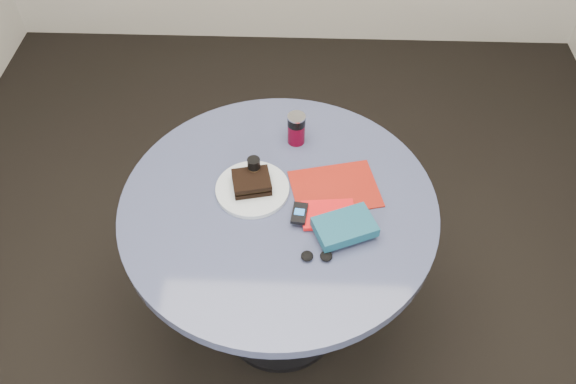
{
  "coord_description": "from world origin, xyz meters",
  "views": [
    {
      "loc": [
        0.07,
        -1.12,
        2.1
      ],
      "look_at": [
        0.03,
        0.0,
        0.8
      ],
      "focal_mm": 35.0,
      "sensor_mm": 36.0,
      "label": 1
    }
  ],
  "objects_px": {
    "mp3_player": "(299,213)",
    "red_book": "(328,214)",
    "magazine": "(335,189)",
    "novel": "(345,227)",
    "plate": "(252,189)",
    "headphones": "(317,256)",
    "soda_can": "(296,129)",
    "sandwich": "(252,182)",
    "pepper_grinder": "(254,170)",
    "table": "(279,233)"
  },
  "relations": [
    {
      "from": "table",
      "to": "plate",
      "type": "bearing_deg",
      "value": 152.12
    },
    {
      "from": "table",
      "to": "sandwich",
      "type": "relative_size",
      "value": 7.4
    },
    {
      "from": "novel",
      "to": "soda_can",
      "type": "bearing_deg",
      "value": 88.78
    },
    {
      "from": "magazine",
      "to": "red_book",
      "type": "relative_size",
      "value": 1.67
    },
    {
      "from": "table",
      "to": "sandwich",
      "type": "xyz_separation_m",
      "value": [
        -0.09,
        0.05,
        0.2
      ]
    },
    {
      "from": "table",
      "to": "novel",
      "type": "relative_size",
      "value": 5.74
    },
    {
      "from": "table",
      "to": "soda_can",
      "type": "xyz_separation_m",
      "value": [
        0.05,
        0.28,
        0.22
      ]
    },
    {
      "from": "novel",
      "to": "mp3_player",
      "type": "bearing_deg",
      "value": 135.23
    },
    {
      "from": "table",
      "to": "plate",
      "type": "xyz_separation_m",
      "value": [
        -0.08,
        0.04,
        0.17
      ]
    },
    {
      "from": "sandwich",
      "to": "mp3_player",
      "type": "relative_size",
      "value": 1.63
    },
    {
      "from": "soda_can",
      "to": "headphones",
      "type": "relative_size",
      "value": 1.24
    },
    {
      "from": "red_book",
      "to": "mp3_player",
      "type": "relative_size",
      "value": 1.95
    },
    {
      "from": "plate",
      "to": "pepper_grinder",
      "type": "xyz_separation_m",
      "value": [
        0.0,
        0.05,
        0.04
      ]
    },
    {
      "from": "red_book",
      "to": "novel",
      "type": "height_order",
      "value": "novel"
    },
    {
      "from": "table",
      "to": "mp3_player",
      "type": "height_order",
      "value": "mp3_player"
    },
    {
      "from": "soda_can",
      "to": "mp3_player",
      "type": "distance_m",
      "value": 0.34
    },
    {
      "from": "novel",
      "to": "plate",
      "type": "bearing_deg",
      "value": 128.02
    },
    {
      "from": "soda_can",
      "to": "mp3_player",
      "type": "height_order",
      "value": "soda_can"
    },
    {
      "from": "headphones",
      "to": "pepper_grinder",
      "type": "bearing_deg",
      "value": 124.03
    },
    {
      "from": "table",
      "to": "plate",
      "type": "distance_m",
      "value": 0.2
    },
    {
      "from": "novel",
      "to": "headphones",
      "type": "xyz_separation_m",
      "value": [
        -0.08,
        -0.09,
        -0.03
      ]
    },
    {
      "from": "magazine",
      "to": "mp3_player",
      "type": "distance_m",
      "value": 0.17
    },
    {
      "from": "novel",
      "to": "magazine",
      "type": "bearing_deg",
      "value": 75.0
    },
    {
      "from": "novel",
      "to": "red_book",
      "type": "bearing_deg",
      "value": 103.04
    },
    {
      "from": "plate",
      "to": "mp3_player",
      "type": "xyz_separation_m",
      "value": [
        0.15,
        -0.11,
        0.02
      ]
    },
    {
      "from": "mp3_player",
      "to": "table",
      "type": "bearing_deg",
      "value": 137.29
    },
    {
      "from": "magazine",
      "to": "red_book",
      "type": "bearing_deg",
      "value": -114.41
    },
    {
      "from": "red_book",
      "to": "novel",
      "type": "bearing_deg",
      "value": -59.83
    },
    {
      "from": "mp3_player",
      "to": "headphones",
      "type": "relative_size",
      "value": 0.9
    },
    {
      "from": "sandwich",
      "to": "pepper_grinder",
      "type": "height_order",
      "value": "pepper_grinder"
    },
    {
      "from": "soda_can",
      "to": "mp3_player",
      "type": "bearing_deg",
      "value": -86.85
    },
    {
      "from": "plate",
      "to": "soda_can",
      "type": "distance_m",
      "value": 0.27
    },
    {
      "from": "pepper_grinder",
      "to": "red_book",
      "type": "distance_m",
      "value": 0.28
    },
    {
      "from": "plate",
      "to": "headphones",
      "type": "bearing_deg",
      "value": -50.79
    },
    {
      "from": "soda_can",
      "to": "red_book",
      "type": "distance_m",
      "value": 0.35
    },
    {
      "from": "red_book",
      "to": "table",
      "type": "bearing_deg",
      "value": 155.85
    },
    {
      "from": "table",
      "to": "red_book",
      "type": "height_order",
      "value": "red_book"
    },
    {
      "from": "table",
      "to": "mp3_player",
      "type": "relative_size",
      "value": 12.05
    },
    {
      "from": "headphones",
      "to": "mp3_player",
      "type": "bearing_deg",
      "value": 110.14
    },
    {
      "from": "plate",
      "to": "novel",
      "type": "height_order",
      "value": "novel"
    },
    {
      "from": "mp3_player",
      "to": "red_book",
      "type": "bearing_deg",
      "value": 5.73
    },
    {
      "from": "sandwich",
      "to": "red_book",
      "type": "relative_size",
      "value": 0.83
    },
    {
      "from": "soda_can",
      "to": "red_book",
      "type": "relative_size",
      "value": 0.7
    },
    {
      "from": "soda_can",
      "to": "headphones",
      "type": "xyz_separation_m",
      "value": [
        0.07,
        -0.48,
        -0.05
      ]
    },
    {
      "from": "sandwich",
      "to": "headphones",
      "type": "height_order",
      "value": "sandwich"
    },
    {
      "from": "soda_can",
      "to": "novel",
      "type": "distance_m",
      "value": 0.42
    },
    {
      "from": "soda_can",
      "to": "red_book",
      "type": "xyz_separation_m",
      "value": [
        0.11,
        -0.33,
        -0.05
      ]
    },
    {
      "from": "table",
      "to": "magazine",
      "type": "height_order",
      "value": "magazine"
    },
    {
      "from": "sandwich",
      "to": "magazine",
      "type": "distance_m",
      "value": 0.27
    },
    {
      "from": "table",
      "to": "magazine",
      "type": "xyz_separation_m",
      "value": [
        0.18,
        0.06,
        0.17
      ]
    }
  ]
}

